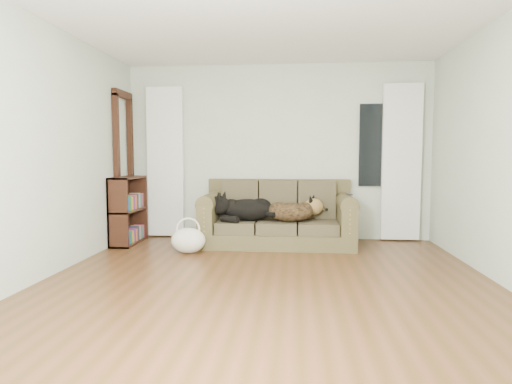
# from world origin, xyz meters

# --- Properties ---
(floor) EXTENTS (5.00, 5.00, 0.00)m
(floor) POSITION_xyz_m (0.00, 0.00, 0.00)
(floor) COLOR #462D13
(floor) RESTS_ON ground
(ceiling) EXTENTS (5.00, 5.00, 0.00)m
(ceiling) POSITION_xyz_m (0.00, 0.00, 2.60)
(ceiling) COLOR white
(ceiling) RESTS_ON ground
(wall_back) EXTENTS (4.50, 0.04, 2.60)m
(wall_back) POSITION_xyz_m (0.00, 2.50, 1.30)
(wall_back) COLOR #B6BFAC
(wall_back) RESTS_ON ground
(wall_left) EXTENTS (0.04, 5.00, 2.60)m
(wall_left) POSITION_xyz_m (-2.25, 0.00, 1.30)
(wall_left) COLOR #B6BFAC
(wall_left) RESTS_ON ground
(curtain_left) EXTENTS (0.55, 0.08, 2.25)m
(curtain_left) POSITION_xyz_m (-1.70, 2.42, 1.15)
(curtain_left) COLOR white
(curtain_left) RESTS_ON ground
(curtain_right) EXTENTS (0.55, 0.08, 2.25)m
(curtain_right) POSITION_xyz_m (1.80, 2.42, 1.15)
(curtain_right) COLOR white
(curtain_right) RESTS_ON ground
(window_pane) EXTENTS (0.50, 0.03, 1.20)m
(window_pane) POSITION_xyz_m (1.45, 2.47, 1.40)
(window_pane) COLOR black
(window_pane) RESTS_ON wall_back
(door_casing) EXTENTS (0.07, 0.60, 2.10)m
(door_casing) POSITION_xyz_m (-2.20, 2.05, 1.05)
(door_casing) COLOR black
(door_casing) RESTS_ON ground
(sofa) EXTENTS (2.09, 0.90, 0.85)m
(sofa) POSITION_xyz_m (0.03, 1.97, 0.45)
(sofa) COLOR brown
(sofa) RESTS_ON floor
(dog_black_lab) EXTENTS (0.75, 0.55, 0.31)m
(dog_black_lab) POSITION_xyz_m (-0.43, 1.92, 0.48)
(dog_black_lab) COLOR black
(dog_black_lab) RESTS_ON sofa
(dog_shepherd) EXTENTS (0.65, 0.46, 0.29)m
(dog_shepherd) POSITION_xyz_m (0.24, 1.89, 0.49)
(dog_shepherd) COLOR black
(dog_shepherd) RESTS_ON sofa
(tv_remote) EXTENTS (0.08, 0.21, 0.02)m
(tv_remote) POSITION_xyz_m (0.99, 1.86, 0.73)
(tv_remote) COLOR black
(tv_remote) RESTS_ON sofa
(tote_bag) EXTENTS (0.49, 0.41, 0.32)m
(tote_bag) POSITION_xyz_m (-1.09, 1.36, 0.16)
(tote_bag) COLOR silver
(tote_bag) RESTS_ON floor
(bookshelf) EXTENTS (0.29, 0.76, 0.95)m
(bookshelf) POSITION_xyz_m (-2.09, 1.89, 0.50)
(bookshelf) COLOR black
(bookshelf) RESTS_ON floor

